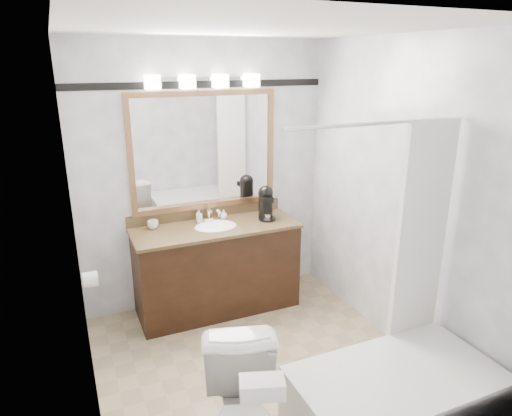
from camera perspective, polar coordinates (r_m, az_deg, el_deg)
The scene contains 13 objects.
room at distance 3.19m, azimuth 0.60°, elevation -1.35°, with size 2.42×2.62×2.52m.
vanity at distance 4.38m, azimuth -4.93°, elevation -7.27°, with size 1.53×0.58×0.97m.
mirror at distance 4.29m, azimuth -6.47°, elevation 7.06°, with size 1.40×0.04×1.10m.
vanity_light_bar at distance 4.16m, azimuth -6.55°, elevation 15.51°, with size 1.02×0.14×0.12m.
accent_stripe at distance 4.23m, azimuth -6.81°, elevation 15.09°, with size 2.40×0.01×0.06m, color black.
bathtub at distance 3.28m, azimuth 17.14°, elevation -21.18°, with size 1.30×0.75×1.96m.
tp_roll at distance 3.77m, azimuth -20.01°, elevation -8.39°, with size 0.12×0.12×0.11m, color white.
tissue_box at distance 2.32m, azimuth 0.76°, elevation -21.49°, with size 0.21×0.12×0.09m, color white.
coffee_maker at distance 4.36m, azimuth 1.24°, elevation 0.80°, with size 0.17×0.21×0.32m.
cup_left at distance 4.23m, azimuth -12.76°, elevation -2.03°, with size 0.10×0.10×0.08m, color white.
soap_bottle_a at distance 4.32m, azimuth -7.12°, elevation -1.02°, with size 0.05×0.05×0.12m, color white.
soap_bottle_b at distance 4.39m, azimuth -4.05°, elevation -0.80°, with size 0.07×0.07×0.09m, color white.
soap_bar at distance 4.31m, azimuth -5.89°, elevation -1.64°, with size 0.08×0.05×0.03m, color beige.
Camera 1 is at (-1.23, -2.75, 2.31)m, focal length 32.00 mm.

